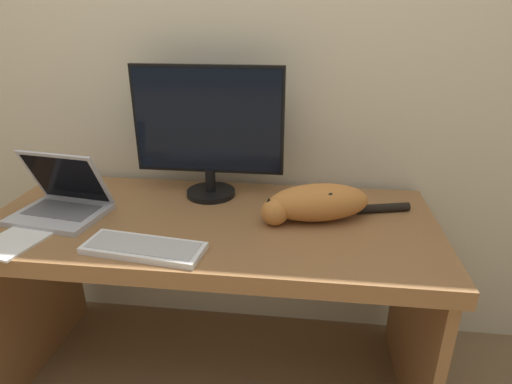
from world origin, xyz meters
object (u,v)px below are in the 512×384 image
laptop (62,203)px  external_keyboard (144,248)px  cat (316,202)px  monitor (208,129)px

laptop → external_keyboard: bearing=-20.8°
external_keyboard → cat: 0.60m
external_keyboard → cat: cat is taller
external_keyboard → cat: bearing=35.3°
external_keyboard → cat: size_ratio=0.72×
monitor → cat: (0.42, -0.17, -0.20)m
laptop → external_keyboard: 0.44m
laptop → cat: (0.91, 0.07, 0.02)m
monitor → cat: bearing=-22.5°
monitor → external_keyboard: bearing=-103.8°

